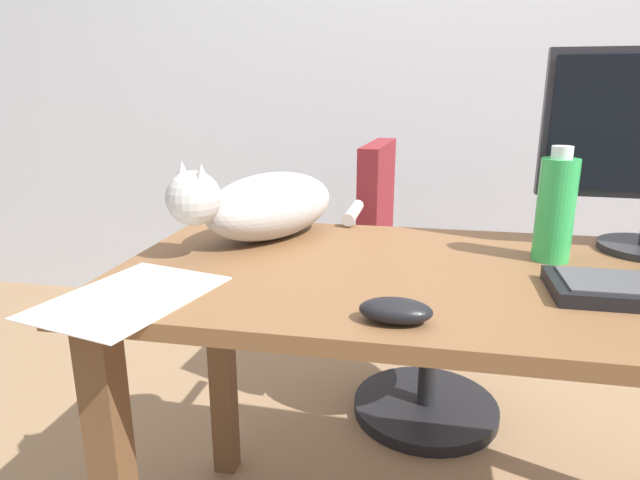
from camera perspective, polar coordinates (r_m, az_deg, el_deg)
name	(u,v)px	position (r m, az deg, el deg)	size (l,w,h in m)	color
back_wall	(458,31)	(2.54, 14.33, 20.52)	(6.00, 0.04, 2.60)	silver
desk	(473,329)	(1.11, 15.73, -9.01)	(1.38, 0.65, 0.73)	brown
office_chair	(415,305)	(1.80, 9.98, -6.77)	(0.48, 0.48, 0.91)	black
cat	(264,205)	(1.24, -5.91, 3.70)	(0.35, 0.54, 0.20)	#B2ADA8
computer_mouse	(396,311)	(0.82, 7.95, -7.35)	(0.11, 0.06, 0.04)	black
paper_sheet	(130,297)	(0.96, -19.37, -5.63)	(0.21, 0.30, 0.00)	white
water_bottle	(556,209)	(1.17, 23.51, 3.05)	(0.07, 0.07, 0.23)	green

